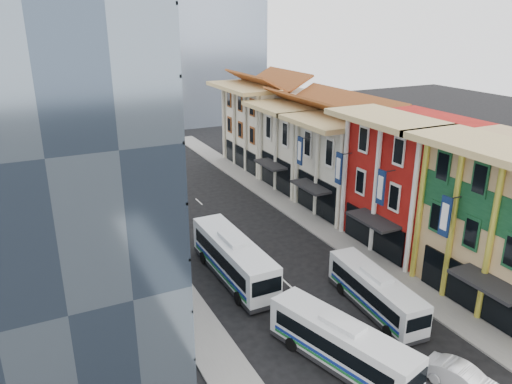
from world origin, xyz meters
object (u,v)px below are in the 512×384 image
bus_left_far (233,257)px  office_tower (27,108)px  bus_left_near (341,343)px  sedan_right (463,379)px  bus_right (375,291)px

bus_left_far → office_tower: bearing=175.5°
bus_left_near → bus_left_far: bearing=80.8°
office_tower → bus_left_far: office_tower is taller
office_tower → sedan_right: office_tower is taller
office_tower → bus_left_near: (15.00, -13.86, -13.36)m
bus_right → sedan_right: 8.95m
bus_left_near → bus_left_far: 12.98m
office_tower → bus_right: 26.71m
bus_left_near → office_tower: bearing=121.4°
office_tower → bus_right: bearing=-25.2°
bus_right → office_tower: bearing=158.9°
office_tower → bus_left_far: 18.85m
bus_left_near → sedan_right: bearing=-59.0°
bus_left_far → bus_right: bearing=-50.6°
sedan_right → bus_right: bearing=67.0°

